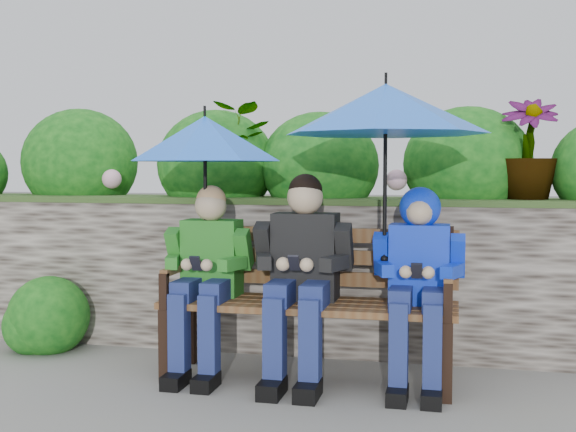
% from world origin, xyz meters
% --- Properties ---
extents(ground, '(60.00, 60.00, 0.00)m').
position_xyz_m(ground, '(0.00, 0.00, 0.00)').
color(ground, slate).
rests_on(ground, ground).
extents(garden_backdrop, '(8.05, 2.87, 1.86)m').
position_xyz_m(garden_backdrop, '(0.03, 1.60, 0.63)').
color(garden_backdrop, '#302923').
rests_on(garden_backdrop, ground).
extents(park_bench, '(1.69, 0.50, 0.89)m').
position_xyz_m(park_bench, '(0.13, 0.12, 0.51)').
color(park_bench, black).
rests_on(park_bench, ground).
extents(boy_left, '(0.51, 0.59, 1.13)m').
position_xyz_m(boy_left, '(-0.48, 0.04, 0.63)').
color(boy_left, '#247D1E').
rests_on(boy_left, ground).
extents(boy_middle, '(0.56, 0.65, 1.20)m').
position_xyz_m(boy_middle, '(0.10, 0.03, 0.66)').
color(boy_middle, black).
rests_on(boy_middle, ground).
extents(boy_right, '(0.50, 0.61, 1.12)m').
position_xyz_m(boy_right, '(0.75, 0.05, 0.67)').
color(boy_right, blue).
rests_on(boy_right, ground).
extents(umbrella_left, '(0.91, 0.91, 0.92)m').
position_xyz_m(umbrella_left, '(-0.50, 0.09, 1.40)').
color(umbrella_left, blue).
rests_on(umbrella_left, ground).
extents(umbrella_right, '(1.13, 1.13, 1.05)m').
position_xyz_m(umbrella_right, '(0.56, 0.05, 1.55)').
color(umbrella_right, blue).
rests_on(umbrella_right, ground).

